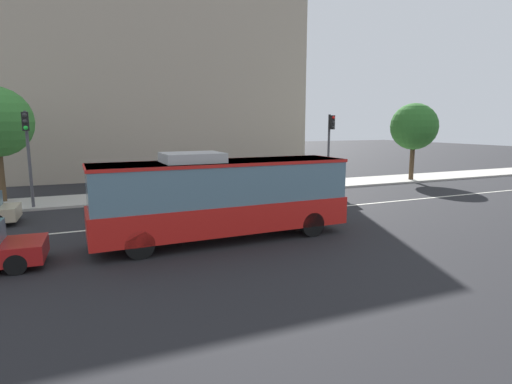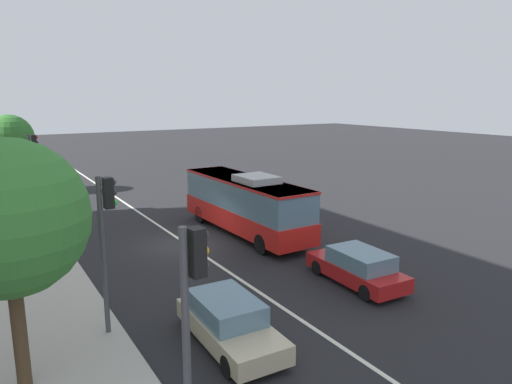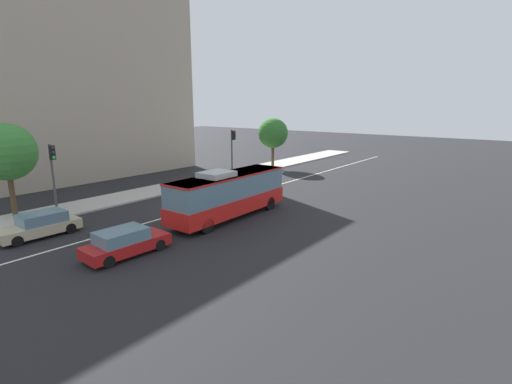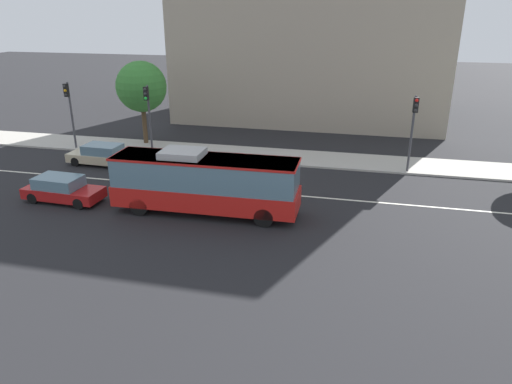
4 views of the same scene
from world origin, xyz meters
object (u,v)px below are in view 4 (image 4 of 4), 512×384
sedan_beige (101,155)px  traffic_light_far_corner (148,108)px  traffic_light_mid_block (69,104)px  sedan_red (62,189)px  street_tree_kerbside_left (141,87)px  transit_bus (205,181)px  traffic_light_near_corner (413,121)px

sedan_beige → traffic_light_far_corner: size_ratio=0.88×
traffic_light_mid_block → traffic_light_far_corner: bearing=85.5°
sedan_red → traffic_light_mid_block: 11.37m
sedan_red → street_tree_kerbside_left: (-0.66, 12.34, 3.91)m
traffic_light_mid_block → street_tree_kerbside_left: size_ratio=0.79×
transit_bus → sedan_red: bearing=-178.9°
transit_bus → sedan_beige: transit_bus is taller
transit_bus → sedan_beige: (-9.92, 6.39, -1.09)m
sedan_red → street_tree_kerbside_left: size_ratio=0.69×
sedan_red → traffic_light_near_corner: bearing=28.4°
sedan_red → traffic_light_far_corner: (1.08, 9.61, 2.84)m
transit_bus → sedan_beige: size_ratio=2.20×
traffic_light_near_corner → street_tree_kerbside_left: bearing=-101.9°
sedan_red → traffic_light_far_corner: 10.08m
traffic_light_near_corner → traffic_light_far_corner: bearing=-94.2°
sedan_red → traffic_light_mid_block: traffic_light_mid_block is taller
traffic_light_near_corner → traffic_light_far_corner: (-18.55, 0.05, 0.00)m
sedan_red → transit_bus: bearing=4.5°
traffic_light_near_corner → traffic_light_far_corner: size_ratio=1.00×
street_tree_kerbside_left → traffic_light_near_corner: bearing=-7.8°
traffic_light_mid_block → street_tree_kerbside_left: street_tree_kerbside_left is taller
transit_bus → street_tree_kerbside_left: size_ratio=1.52×
sedan_beige → sedan_red: 6.83m
transit_bus → traffic_light_mid_block: bearing=145.3°
sedan_beige → traffic_light_near_corner: size_ratio=0.88×
transit_bus → traffic_light_far_corner: (-7.46, 9.31, 1.75)m
sedan_beige → traffic_light_mid_block: (-4.00, 2.92, 2.84)m
sedan_beige → traffic_light_near_corner: (21.01, 2.87, 2.84)m
sedan_beige → sedan_red: size_ratio=1.00×
transit_bus → sedan_beige: bearing=146.3°
sedan_beige → sedan_red: bearing=103.5°
traffic_light_far_corner → transit_bus: bearing=36.7°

